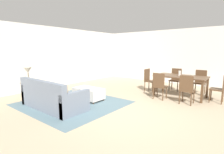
# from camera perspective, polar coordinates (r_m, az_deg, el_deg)

# --- Properties ---
(ground_plane) EXTENTS (10.80, 10.80, 0.00)m
(ground_plane) POSITION_cam_1_polar(r_m,az_deg,el_deg) (4.90, 5.46, -11.30)
(ground_plane) COLOR tan
(wall_back) EXTENTS (9.00, 0.12, 2.70)m
(wall_back) POSITION_cam_1_polar(r_m,az_deg,el_deg) (9.22, 22.94, 6.09)
(wall_back) COLOR silver
(wall_back) RESTS_ON ground_plane
(wall_left) EXTENTS (0.12, 11.00, 2.70)m
(wall_left) POSITION_cam_1_polar(r_m,az_deg,el_deg) (8.25, -19.60, 6.03)
(wall_left) COLOR silver
(wall_left) RESTS_ON ground_plane
(area_rug) EXTENTS (3.00, 2.80, 0.01)m
(area_rug) POSITION_cam_1_polar(r_m,az_deg,el_deg) (5.76, -12.79, -8.34)
(area_rug) COLOR slate
(area_rug) RESTS_ON ground_plane
(couch) EXTENTS (2.10, 0.92, 0.86)m
(couch) POSITION_cam_1_polar(r_m,az_deg,el_deg) (5.41, -19.02, -6.56)
(couch) COLOR slate
(couch) RESTS_ON ground_plane
(ottoman_table) EXTENTS (1.03, 0.58, 0.41)m
(ottoman_table) POSITION_cam_1_polar(r_m,az_deg,el_deg) (5.98, -7.72, -5.23)
(ottoman_table) COLOR silver
(ottoman_table) RESTS_ON ground_plane
(side_table) EXTENTS (0.40, 0.40, 0.59)m
(side_table) POSITION_cam_1_polar(r_m,az_deg,el_deg) (6.53, -25.57, -2.78)
(side_table) COLOR brown
(side_table) RESTS_ON ground_plane
(table_lamp) EXTENTS (0.26, 0.26, 0.53)m
(table_lamp) POSITION_cam_1_polar(r_m,az_deg,el_deg) (6.45, -25.89, 1.92)
(table_lamp) COLOR brown
(table_lamp) RESTS_ON side_table
(dining_table) EXTENTS (1.74, 0.96, 0.76)m
(dining_table) POSITION_cam_1_polar(r_m,az_deg,el_deg) (6.76, 21.60, -0.36)
(dining_table) COLOR #513823
(dining_table) RESTS_ON ground_plane
(dining_chair_near_left) EXTENTS (0.41, 0.41, 0.92)m
(dining_chair_near_left) POSITION_cam_1_polar(r_m,az_deg,el_deg) (6.14, 15.29, -2.39)
(dining_chair_near_left) COLOR #513823
(dining_chair_near_left) RESTS_ON ground_plane
(dining_chair_near_right) EXTENTS (0.41, 0.41, 0.92)m
(dining_chair_near_right) POSITION_cam_1_polar(r_m,az_deg,el_deg) (5.85, 23.29, -3.36)
(dining_chair_near_right) COLOR #513823
(dining_chair_near_right) RESTS_ON ground_plane
(dining_chair_far_left) EXTENTS (0.41, 0.41, 0.92)m
(dining_chair_far_left) POSITION_cam_1_polar(r_m,az_deg,el_deg) (7.72, 20.17, -0.36)
(dining_chair_far_left) COLOR #513823
(dining_chair_far_left) RESTS_ON ground_plane
(dining_chair_far_right) EXTENTS (0.41, 0.41, 0.92)m
(dining_chair_far_right) POSITION_cam_1_polar(r_m,az_deg,el_deg) (7.50, 26.92, -1.04)
(dining_chair_far_right) COLOR #513823
(dining_chair_far_right) RESTS_ON ground_plane
(dining_chair_head_east) EXTENTS (0.41, 0.41, 0.92)m
(dining_chair_head_east) POSITION_cam_1_polar(r_m,az_deg,el_deg) (6.52, 31.97, -2.79)
(dining_chair_head_east) COLOR #513823
(dining_chair_head_east) RESTS_ON ground_plane
(dining_chair_head_west) EXTENTS (0.42, 0.42, 0.92)m
(dining_chair_head_west) POSITION_cam_1_polar(r_m,az_deg,el_deg) (7.26, 12.03, -0.57)
(dining_chair_head_west) COLOR #513823
(dining_chair_head_west) RESTS_ON ground_plane
(vase_centerpiece) EXTENTS (0.08, 0.08, 0.18)m
(vase_centerpiece) POSITION_cam_1_polar(r_m,az_deg,el_deg) (6.76, 21.29, 1.17)
(vase_centerpiece) COLOR silver
(vase_centerpiece) RESTS_ON dining_table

